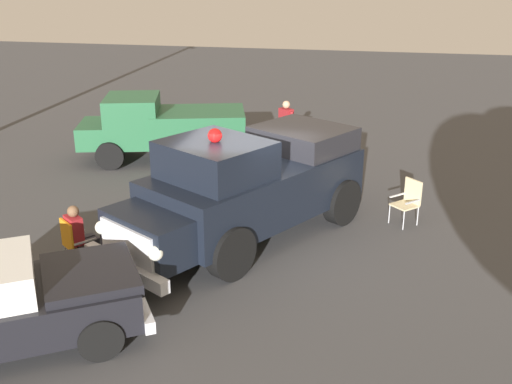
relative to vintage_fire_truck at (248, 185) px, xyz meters
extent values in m
plane|color=#424244|center=(0.15, 0.02, -1.20)|extent=(60.00, 60.00, 0.00)
cylinder|color=black|center=(1.81, 0.07, -0.68)|extent=(1.06, 0.81, 1.04)
cylinder|color=black|center=(0.78, -1.64, -0.68)|extent=(1.06, 0.81, 1.04)
cylinder|color=black|center=(-1.18, 1.88, -0.68)|extent=(1.06, 0.81, 1.04)
cylinder|color=black|center=(-2.21, 0.17, -0.68)|extent=(1.06, 0.81, 1.04)
cube|color=black|center=(-0.20, 0.12, -0.15)|extent=(5.28, 4.33, 1.10)
cube|color=black|center=(2.24, -1.36, -0.28)|extent=(1.68, 1.97, 0.84)
cube|color=black|center=(0.78, -0.47, 0.75)|extent=(2.44, 2.51, 0.76)
cube|color=#232328|center=(-1.53, 0.92, 0.60)|extent=(2.47, 2.56, 0.60)
cube|color=silver|center=(2.62, -1.59, -0.28)|extent=(0.85, 1.29, 0.64)
cube|color=silver|center=(2.71, -1.64, -0.70)|extent=(1.33, 2.02, 0.24)
sphere|color=white|center=(3.03, -0.92, -0.20)|extent=(0.36, 0.36, 0.26)
sphere|color=white|center=(2.22, -2.26, -0.20)|extent=(0.36, 0.36, 0.26)
sphere|color=red|center=(0.78, -0.47, 1.25)|extent=(0.38, 0.38, 0.28)
cylinder|color=black|center=(3.22, -2.13, -0.86)|extent=(0.59, 0.71, 0.68)
cylinder|color=black|center=(4.60, -1.24, -0.86)|extent=(0.59, 0.71, 0.68)
cube|color=black|center=(3.91, -1.68, -0.22)|extent=(2.14, 2.06, 0.20)
cube|color=silver|center=(3.52, -1.07, -0.80)|extent=(1.69, 1.16, 0.20)
cylinder|color=black|center=(-3.74, -4.84, -0.80)|extent=(0.48, 0.85, 0.80)
cylinder|color=black|center=(-5.43, -5.31, -0.80)|extent=(0.48, 0.85, 0.80)
cylinder|color=black|center=(-4.57, -1.85, -0.80)|extent=(0.48, 0.85, 0.80)
cylinder|color=black|center=(-6.27, -2.32, -0.80)|extent=(0.48, 0.85, 0.80)
cube|color=#235B38|center=(-5.26, -2.67, -0.25)|extent=(2.56, 3.11, 1.00)
cube|color=#235B38|center=(-4.75, -4.50, 0.00)|extent=(2.14, 1.93, 1.40)
cube|color=#235B38|center=(-4.45, -5.55, -0.38)|extent=(1.88, 1.32, 0.64)
cylinder|color=#B7BABF|center=(1.65, -2.91, -0.98)|extent=(0.04, 0.04, 0.44)
cylinder|color=#B7BABF|center=(1.92, -2.56, -0.98)|extent=(0.04, 0.04, 0.44)
cylinder|color=#B7BABF|center=(1.99, -3.18, -0.98)|extent=(0.04, 0.04, 0.44)
cylinder|color=#B7BABF|center=(2.27, -2.84, -0.98)|extent=(0.04, 0.04, 0.44)
cube|color=orange|center=(1.96, -2.87, -0.74)|extent=(0.67, 0.67, 0.04)
cube|color=orange|center=(2.15, -3.02, -0.46)|extent=(0.33, 0.40, 0.56)
cube|color=#B7BABF|center=(1.81, -3.06, -0.58)|extent=(0.37, 0.30, 0.03)
cube|color=#B7BABF|center=(2.11, -2.69, -0.58)|extent=(0.37, 0.30, 0.03)
cylinder|color=#B7BABF|center=(-1.10, 3.25, -0.98)|extent=(0.04, 0.04, 0.44)
cylinder|color=#B7BABF|center=(-1.41, 2.94, -0.98)|extent=(0.04, 0.04, 0.44)
cylinder|color=#B7BABF|center=(-1.41, 3.56, -0.98)|extent=(0.04, 0.04, 0.44)
cylinder|color=#B7BABF|center=(-1.72, 3.25, -0.98)|extent=(0.04, 0.04, 0.44)
cube|color=beige|center=(-1.41, 3.25, -0.74)|extent=(0.68, 0.68, 0.04)
cube|color=beige|center=(-1.58, 3.42, -0.46)|extent=(0.37, 0.37, 0.56)
cube|color=#B7BABF|center=(-1.24, 3.42, -0.58)|extent=(0.34, 0.34, 0.03)
cube|color=#B7BABF|center=(-1.58, 3.08, -0.58)|extent=(0.34, 0.34, 0.03)
cylinder|color=#383842|center=(1.69, -2.78, -0.97)|extent=(0.18, 0.18, 0.45)
cylinder|color=#383842|center=(1.81, -2.63, -0.97)|extent=(0.18, 0.18, 0.45)
cube|color=#383842|center=(1.81, -2.88, -0.69)|extent=(0.44, 0.39, 0.13)
cube|color=#383842|center=(1.94, -2.73, -0.69)|extent=(0.44, 0.39, 0.13)
cube|color=maroon|center=(2.03, -2.93, -0.39)|extent=(0.42, 0.45, 0.54)
sphere|color=brown|center=(2.01, -2.92, -0.02)|extent=(0.31, 0.31, 0.22)
cylinder|color=#2D334C|center=(-6.17, -0.26, -0.76)|extent=(0.21, 0.21, 0.88)
cylinder|color=#2D334C|center=(-6.02, -0.10, -0.76)|extent=(0.21, 0.21, 0.88)
cube|color=maroon|center=(-6.10, -0.18, -0.04)|extent=(0.48, 0.48, 0.56)
cylinder|color=maroon|center=(-6.28, -0.38, -0.10)|extent=(0.14, 0.14, 0.60)
cylinder|color=maroon|center=(-5.91, 0.02, -0.10)|extent=(0.14, 0.14, 0.60)
sphere|color=tan|center=(-6.10, -0.18, 0.36)|extent=(0.33, 0.33, 0.23)
cube|color=orange|center=(-0.08, -2.75, -1.18)|extent=(0.40, 0.40, 0.04)
cone|color=orange|center=(-0.08, -2.75, -0.86)|extent=(0.32, 0.32, 0.60)
camera|label=1|loc=(11.73, 2.59, 4.37)|focal=43.20mm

